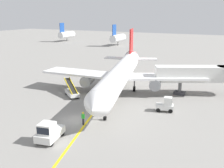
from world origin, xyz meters
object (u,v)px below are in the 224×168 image
(jet_bridge, at_px, (200,74))
(belt_loader_forward_hold, at_px, (72,92))
(ground_crew_marshaller, at_px, (101,100))
(ground_crew_wing_walker, at_px, (83,118))
(pushback_tug, at_px, (49,132))
(airliner, at_px, (121,74))
(safety_cone_nose_right, at_px, (158,103))
(baggage_tug_near_wing, at_px, (166,105))
(safety_cone_nose_left, at_px, (109,92))

(jet_bridge, bearing_deg, belt_loader_forward_hold, -150.50)
(ground_crew_marshaller, height_order, ground_crew_wing_walker, same)
(pushback_tug, relative_size, ground_crew_marshaller, 2.29)
(airliner, relative_size, safety_cone_nose_right, 79.05)
(baggage_tug_near_wing, xyz_separation_m, ground_crew_marshaller, (-9.18, -2.13, -0.02))
(ground_crew_marshaller, bearing_deg, belt_loader_forward_hold, 163.79)
(belt_loader_forward_hold, height_order, ground_crew_marshaller, belt_loader_forward_hold)
(safety_cone_nose_right, bearing_deg, safety_cone_nose_left, 168.99)
(pushback_tug, relative_size, safety_cone_nose_right, 8.86)
(airliner, bearing_deg, safety_cone_nose_right, -20.43)
(baggage_tug_near_wing, bearing_deg, jet_bridge, 75.06)
(pushback_tug, bearing_deg, ground_crew_wing_walker, 78.93)
(belt_loader_forward_hold, bearing_deg, safety_cone_nose_left, 41.17)
(airliner, relative_size, belt_loader_forward_hold, 7.43)
(jet_bridge, distance_m, pushback_tug, 27.24)
(baggage_tug_near_wing, relative_size, safety_cone_nose_left, 5.98)
(belt_loader_forward_hold, relative_size, ground_crew_marshaller, 2.75)
(baggage_tug_near_wing, height_order, safety_cone_nose_right, baggage_tug_near_wing)
(belt_loader_forward_hold, distance_m, safety_cone_nose_left, 6.38)
(baggage_tug_near_wing, distance_m, ground_crew_wing_walker, 12.00)
(belt_loader_forward_hold, xyz_separation_m, ground_crew_marshaller, (6.59, -1.92, 0.13))
(jet_bridge, distance_m, safety_cone_nose_right, 9.84)
(airliner, height_order, belt_loader_forward_hold, airliner)
(ground_crew_wing_walker, bearing_deg, pushback_tug, -101.07)
(airliner, xyz_separation_m, ground_crew_wing_walker, (1.53, -14.12, -2.51))
(pushback_tug, xyz_separation_m, safety_cone_nose_left, (-2.19, 18.25, -0.77))
(airliner, bearing_deg, jet_bridge, 23.64)
(pushback_tug, relative_size, belt_loader_forward_hold, 0.83)
(jet_bridge, distance_m, ground_crew_marshaller, 17.40)
(jet_bridge, relative_size, safety_cone_nose_left, 28.84)
(belt_loader_forward_hold, relative_size, ground_crew_wing_walker, 2.75)
(baggage_tug_near_wing, bearing_deg, airliner, 151.84)
(safety_cone_nose_left, bearing_deg, ground_crew_wing_walker, -76.26)
(safety_cone_nose_right, bearing_deg, belt_loader_forward_hold, -170.34)
(airliner, height_order, ground_crew_wing_walker, airliner)
(pushback_tug, xyz_separation_m, baggage_tug_near_wing, (8.80, 14.28, -0.07))
(pushback_tug, xyz_separation_m, belt_loader_forward_hold, (-6.98, 14.07, -0.22))
(ground_crew_wing_walker, bearing_deg, baggage_tug_near_wing, 49.52)
(pushback_tug, height_order, baggage_tug_near_wing, pushback_tug)
(jet_bridge, relative_size, pushback_tug, 3.26)
(jet_bridge, bearing_deg, safety_cone_nose_left, -155.38)
(ground_crew_wing_walker, xyz_separation_m, safety_cone_nose_right, (6.03, 11.30, -0.69))
(belt_loader_forward_hold, bearing_deg, airliner, 38.83)
(baggage_tug_near_wing, xyz_separation_m, safety_cone_nose_right, (-1.76, 2.17, -0.71))
(ground_crew_wing_walker, xyz_separation_m, safety_cone_nose_left, (-3.20, 13.10, -0.69))
(belt_loader_forward_hold, xyz_separation_m, safety_cone_nose_right, (14.01, 2.39, -0.56))
(safety_cone_nose_right, bearing_deg, airliner, 159.57)
(pushback_tug, height_order, safety_cone_nose_right, pushback_tug)
(airliner, height_order, safety_cone_nose_right, airliner)
(ground_crew_marshaller, distance_m, ground_crew_wing_walker, 7.14)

